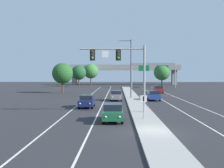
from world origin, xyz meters
TOP-DOWN VIEW (x-y plane):
  - ground_plane at (0.00, 0.00)m, footprint 260.00×260.00m
  - median_island at (0.00, 18.00)m, footprint 2.40×110.00m
  - lane_stripe_oncoming_center at (-4.70, 25.00)m, footprint 0.14×100.00m
  - lane_stripe_receding_center at (4.70, 25.00)m, footprint 0.14×100.00m
  - edge_stripe_left at (-8.00, 25.00)m, footprint 0.14×100.00m
  - edge_stripe_right at (8.00, 25.00)m, footprint 0.14×100.00m
  - overhead_signal_mast at (-1.99, 10.46)m, footprint 7.12×0.44m
  - median_sign_post at (-0.24, 5.40)m, footprint 0.60×0.10m
  - street_lamp_median at (-0.50, 29.79)m, footprint 2.58×0.28m
  - car_oncoming_green at (-3.05, 4.98)m, footprint 1.85×4.48m
  - car_oncoming_navy at (-6.49, 15.70)m, footprint 1.82×4.47m
  - car_oncoming_grey at (-2.85, 25.53)m, footprint 1.89×4.50m
  - car_receding_blue at (3.11, 25.78)m, footprint 1.85×4.48m
  - car_receding_red at (6.41, 44.03)m, footprint 1.85×4.48m
  - highway_sign_gantry at (8.20, 67.85)m, footprint 13.28×0.42m
  - overpass_bridge at (0.00, 92.99)m, footprint 42.40×6.40m
  - tree_far_left_c at (-15.43, 76.71)m, footprint 4.84×4.84m
  - tree_far_left_b at (-14.69, 43.55)m, footprint 4.58×4.58m
  - tree_far_right_a at (10.92, 69.12)m, footprint 4.96×4.96m
  - tree_far_left_a at (-12.53, 89.26)m, footprint 5.48×5.48m

SIDE VIEW (x-z plane):
  - ground_plane at x=0.00m, z-range 0.00..0.00m
  - lane_stripe_oncoming_center at x=-4.70m, z-range 0.00..0.01m
  - lane_stripe_receding_center at x=4.70m, z-range 0.00..0.01m
  - edge_stripe_left at x=-8.00m, z-range 0.00..0.01m
  - edge_stripe_right at x=8.00m, z-range 0.00..0.01m
  - median_island at x=0.00m, z-range 0.00..0.15m
  - car_oncoming_green at x=-3.05m, z-range 0.03..1.61m
  - car_oncoming_navy at x=-6.49m, z-range 0.03..1.61m
  - car_oncoming_grey at x=-2.85m, z-range 0.03..1.61m
  - car_receding_blue at x=3.11m, z-range 0.03..1.61m
  - car_receding_red at x=6.41m, z-range 0.03..1.61m
  - median_sign_post at x=-0.24m, z-range 0.49..2.69m
  - tree_far_left_b at x=-14.69m, z-range 1.01..7.64m
  - tree_far_left_c at x=-15.43m, z-range 1.07..8.07m
  - tree_far_right_a at x=10.92m, z-range 1.10..8.27m
  - tree_far_left_a at x=-12.53m, z-range 1.22..9.14m
  - overhead_signal_mast at x=-1.99m, z-range 1.72..8.92m
  - overpass_bridge at x=0.00m, z-range 1.96..9.61m
  - street_lamp_median at x=-0.50m, z-range 0.79..10.79m
  - highway_sign_gantry at x=8.20m, z-range 2.41..9.91m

